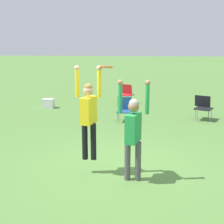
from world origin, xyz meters
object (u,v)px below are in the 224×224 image
object	(u,v)px
cooler_box	(48,103)
person_jumping	(89,112)
person_defending	(133,129)
camping_chair_2	(126,93)
frisbee	(106,67)
camping_chair_0	(124,108)
camping_chair_4	(203,106)

from	to	relation	value
cooler_box	person_jumping	bearing A→B (deg)	-65.72
person_defending	camping_chair_2	size ratio (longest dim) A/B	2.34
camping_chair_2	cooler_box	distance (m)	3.51
frisbee	cooler_box	size ratio (longest dim) A/B	0.55
person_jumping	camping_chair_2	bearing A→B (deg)	13.36
frisbee	cooler_box	world-z (taller)	frisbee
camping_chair_0	cooler_box	xyz separation A→B (m)	(-3.38, 1.94, -0.28)
camping_chair_0	camping_chair_2	xyz separation A→B (m)	(-0.12, 3.23, 0.03)
person_defending	cooler_box	distance (m)	7.88
camping_chair_0	camping_chair_2	world-z (taller)	camping_chair_2
frisbee	camping_chair_4	distance (m)	6.19
camping_chair_0	cooler_box	distance (m)	3.90
frisbee	camping_chair_4	world-z (taller)	frisbee
camping_chair_0	cooler_box	size ratio (longest dim) A/B	1.73
person_jumping	camping_chair_2	xyz separation A→B (m)	(0.30, 7.83, -0.83)
camping_chair_2	camping_chair_4	size ratio (longest dim) A/B	1.02
person_defending	person_jumping	bearing A→B (deg)	-90.00
person_jumping	cooler_box	world-z (taller)	person_jumping
person_defending	camping_chair_2	xyz separation A→B (m)	(-0.62, 8.09, -0.56)
camping_chair_0	cooler_box	bearing A→B (deg)	-26.75
camping_chair_2	camping_chair_4	world-z (taller)	camping_chair_2
person_jumping	camping_chair_4	bearing A→B (deg)	-16.67
person_jumping	camping_chair_4	xyz separation A→B (m)	(3.23, 5.11, -0.84)
camping_chair_0	camping_chair_2	bearing A→B (deg)	-84.70
camping_chair_4	camping_chair_0	bearing A→B (deg)	36.69
camping_chair_4	cooler_box	distance (m)	6.35
person_defending	camping_chair_4	size ratio (longest dim) A/B	2.39
cooler_box	camping_chair_2	bearing A→B (deg)	21.60
camping_chair_0	camping_chair_4	world-z (taller)	same
person_jumping	camping_chair_0	size ratio (longest dim) A/B	2.32
person_jumping	cooler_box	xyz separation A→B (m)	(-2.95, 6.54, -1.14)
frisbee	camping_chair_4	size ratio (longest dim) A/B	0.32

